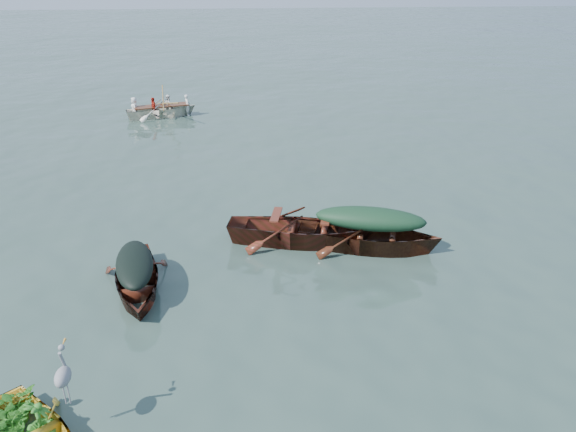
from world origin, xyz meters
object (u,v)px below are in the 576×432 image
dark_covered_boat (138,290)px  heron (65,385)px  open_wooden_boat (301,243)px  green_tarp_boat (368,249)px  rowed_boat (162,117)px

dark_covered_boat → heron: 3.92m
dark_covered_boat → heron: heron is taller
open_wooden_boat → green_tarp_boat: bearing=-93.7°
green_tarp_boat → rowed_boat: size_ratio=1.12×
open_wooden_boat → dark_covered_boat: bearing=128.4°
green_tarp_boat → dark_covered_boat: bearing=120.3°
green_tarp_boat → heron: (-5.51, -5.15, 0.86)m
rowed_boat → open_wooden_boat: bearing=-175.4°
open_wooden_boat → heron: (-3.94, -5.59, 0.86)m
dark_covered_boat → open_wooden_boat: size_ratio=0.75×
dark_covered_boat → open_wooden_boat: open_wooden_boat is taller
green_tarp_boat → rowed_boat: green_tarp_boat is taller
dark_covered_boat → heron: bearing=-104.9°
open_wooden_boat → heron: bearing=157.0°
dark_covered_boat → heron: (-0.33, -3.81, 0.86)m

